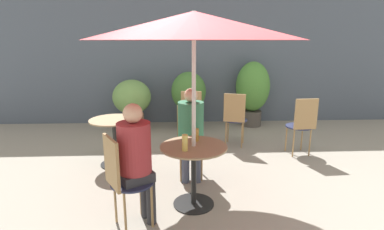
# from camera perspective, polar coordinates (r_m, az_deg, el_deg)

# --- Properties ---
(ground_plane) EXTENTS (20.00, 20.00, 0.00)m
(ground_plane) POSITION_cam_1_polar(r_m,az_deg,el_deg) (3.45, 3.88, -18.04)
(ground_plane) COLOR gray
(storefront_wall) EXTENTS (10.00, 0.06, 3.00)m
(storefront_wall) POSITION_cam_1_polar(r_m,az_deg,el_deg) (6.77, 0.36, 11.13)
(storefront_wall) COLOR #4C5666
(storefront_wall) RESTS_ON ground_plane
(cafe_table_near) EXTENTS (0.74, 0.74, 0.71)m
(cafe_table_near) POSITION_cam_1_polar(r_m,az_deg,el_deg) (3.37, 0.32, -9.04)
(cafe_table_near) COLOR black
(cafe_table_near) RESTS_ON ground_plane
(cafe_table_far) EXTENTS (0.71, 0.71, 0.71)m
(cafe_table_far) POSITION_cam_1_polar(r_m,az_deg,el_deg) (4.60, -14.55, -3.28)
(cafe_table_far) COLOR black
(cafe_table_far) RESTS_ON ground_plane
(bistro_chair_0) EXTENTS (0.43, 0.43, 0.97)m
(bistro_chair_0) POSITION_cam_1_polar(r_m,az_deg,el_deg) (4.12, -0.31, -3.73)
(bistro_chair_0) COLOR #232847
(bistro_chair_0) RESTS_ON ground_plane
(bistro_chair_1) EXTENTS (0.49, 0.48, 0.97)m
(bistro_chair_1) POSITION_cam_1_polar(r_m,az_deg,el_deg) (3.01, -13.24, -11.00)
(bistro_chair_1) COLOR #232847
(bistro_chair_1) RESTS_ON ground_plane
(bistro_chair_2) EXTENTS (0.43, 0.43, 0.97)m
(bistro_chair_2) POSITION_cam_1_polar(r_m,az_deg,el_deg) (5.09, 20.31, -1.19)
(bistro_chair_2) COLOR #232847
(bistro_chair_2) RESTS_ON ground_plane
(bistro_chair_3) EXTENTS (0.43, 0.44, 0.97)m
(bistro_chair_3) POSITION_cam_1_polar(r_m,az_deg,el_deg) (5.28, -0.22, 0.23)
(bistro_chair_3) COLOR #232847
(bistro_chair_3) RESTS_ON ground_plane
(bistro_chair_4) EXTENTS (0.45, 0.47, 0.97)m
(bistro_chair_4) POSITION_cam_1_polar(r_m,az_deg,el_deg) (5.24, 8.14, -0.02)
(bistro_chair_4) COLOR #232847
(bistro_chair_4) RESTS_ON ground_plane
(seated_person_0) EXTENTS (0.34, 0.35, 1.24)m
(seated_person_0) POSITION_cam_1_polar(r_m,az_deg,el_deg) (3.92, -0.21, -2.17)
(seated_person_0) COLOR #42475B
(seated_person_0) RESTS_ON ground_plane
(seated_person_1) EXTENTS (0.40, 0.39, 1.26)m
(seated_person_1) POSITION_cam_1_polar(r_m,az_deg,el_deg) (2.99, -10.60, -7.35)
(seated_person_1) COLOR #2D2D33
(seated_person_1) RESTS_ON ground_plane
(beer_glass_0) EXTENTS (0.06, 0.06, 0.14)m
(beer_glass_0) POSITION_cam_1_polar(r_m,az_deg,el_deg) (3.43, 0.77, -3.81)
(beer_glass_0) COLOR #B28433
(beer_glass_0) RESTS_ON cafe_table_near
(beer_glass_1) EXTENTS (0.06, 0.06, 0.17)m
(beer_glass_1) POSITION_cam_1_polar(r_m,az_deg,el_deg) (3.13, -1.37, -5.29)
(beer_glass_1) COLOR #DBC65B
(beer_glass_1) RESTS_ON cafe_table_near
(potted_plant_0) EXTENTS (0.80, 0.80, 1.05)m
(potted_plant_0) POSITION_cam_1_polar(r_m,az_deg,el_deg) (6.40, -11.35, 2.77)
(potted_plant_0) COLOR #93664C
(potted_plant_0) RESTS_ON ground_plane
(potted_plant_1) EXTENTS (0.73, 0.73, 1.21)m
(potted_plant_1) POSITION_cam_1_polar(r_m,az_deg,el_deg) (6.30, -0.65, 3.78)
(potted_plant_1) COLOR #47423D
(potted_plant_1) RESTS_ON ground_plane
(potted_plant_2) EXTENTS (0.73, 0.73, 1.41)m
(potted_plant_2) POSITION_cam_1_polar(r_m,az_deg,el_deg) (6.64, 11.46, 4.74)
(potted_plant_2) COLOR #47423D
(potted_plant_2) RESTS_ON ground_plane
(umbrella) EXTENTS (2.19, 2.19, 2.11)m
(umbrella) POSITION_cam_1_polar(r_m,az_deg,el_deg) (3.10, 0.36, 16.60)
(umbrella) COLOR silver
(umbrella) RESTS_ON ground_plane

